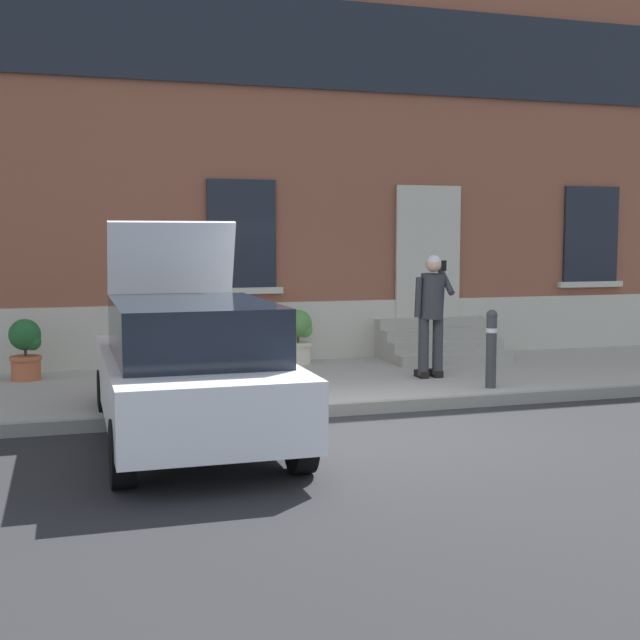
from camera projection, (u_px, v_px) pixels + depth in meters
name	position (u px, v px, depth m)	size (l,w,h in m)	color
ground_plane	(382.00, 432.00, 9.36)	(80.00, 80.00, 0.00)	#232326
sidewalk	(310.00, 383.00, 12.01)	(24.00, 3.60, 0.15)	#99968E
curb_edge	(354.00, 408.00, 10.25)	(24.00, 0.12, 0.15)	gray
building_facade	(268.00, 142.00, 14.03)	(24.00, 1.52, 7.50)	brown
entrance_stoop	(438.00, 343.00, 14.00)	(1.92, 1.28, 0.64)	#9E998E
hatchback_car_white	(191.00, 368.00, 8.73)	(1.81, 4.08, 2.34)	white
bollard_near_person	(491.00, 346.00, 11.18)	(0.15, 0.15, 1.04)	#333338
bollard_far_left	(169.00, 359.00, 9.94)	(0.15, 0.15, 1.04)	#333338
person_on_phone	(432.00, 308.00, 11.92)	(0.51, 0.47, 1.75)	#2D2D33
planter_terracotta	(26.00, 348.00, 11.81)	(0.44, 0.44, 0.86)	#B25B38
planter_charcoal	(169.00, 340.00, 12.73)	(0.44, 0.44, 0.86)	#2D2D30
planter_cream	(299.00, 335.00, 13.31)	(0.44, 0.44, 0.86)	beige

